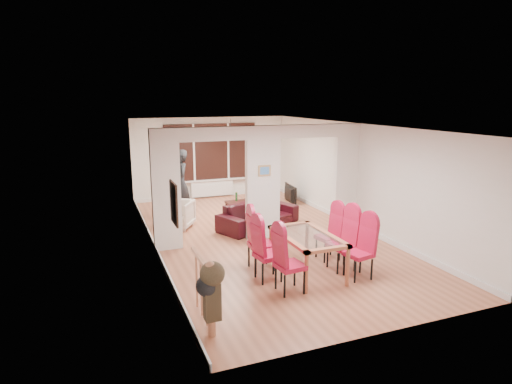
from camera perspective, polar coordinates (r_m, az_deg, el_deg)
floor at (r=10.11m, az=0.88°, el=-6.02°), size 5.00×9.00×0.01m
room_walls at (r=9.78m, az=0.91°, el=1.23°), size 5.00×9.00×2.60m
divider_wall at (r=9.78m, az=0.91°, el=1.23°), size 5.00×0.18×2.60m
bay_window_blinds at (r=13.91m, az=-6.00°, el=5.36°), size 3.00×0.08×1.80m
radiator at (r=14.07m, az=-5.85°, el=0.49°), size 1.40×0.08×0.50m
pendant_light at (r=12.84m, az=-3.41°, el=7.74°), size 0.36×0.36×0.36m
stair_newel at (r=6.42m, az=-7.21°, el=-12.08°), size 0.40×1.20×1.10m
wall_poster at (r=6.78m, az=-10.90°, el=-1.48°), size 0.04×0.52×0.67m
pillar_photo at (r=9.64m, az=1.13°, el=2.87°), size 0.30×0.03×0.25m
dining_table at (r=8.06m, az=6.77°, el=-8.21°), size 0.90×1.60×0.75m
dining_chair_la at (r=7.24m, az=4.57°, el=-9.14°), size 0.48×0.48×1.10m
dining_chair_lb at (r=7.67m, az=1.65°, el=-7.84°), size 0.50×0.50×1.09m
dining_chair_lc at (r=8.13m, az=0.72°, el=-6.50°), size 0.48×0.48×1.13m
dining_chair_ra at (r=7.97m, az=13.54°, el=-7.46°), size 0.51×0.51×1.08m
dining_chair_rb at (r=8.27m, az=11.37°, el=-6.46°), size 0.51×0.51×1.12m
dining_chair_rc at (r=8.76m, az=9.62°, el=-5.55°), size 0.47×0.47×1.05m
sofa at (r=10.80m, az=0.34°, el=-3.04°), size 2.35×1.68×0.64m
armchair at (r=10.90m, az=-10.54°, el=-2.94°), size 1.04×1.05×0.70m
person at (r=11.75m, az=-10.00°, el=1.09°), size 0.68×0.45×1.85m
television at (r=13.35m, az=4.23°, el=-0.23°), size 0.97×0.22×0.55m
coffee_table at (r=12.68m, az=-1.93°, el=-1.68°), size 0.97×0.58×0.21m
bottle at (r=12.66m, az=-2.64°, el=-0.60°), size 0.07×0.07×0.27m
bowl at (r=12.73m, az=-0.98°, el=-1.00°), size 0.23×0.23×0.06m
shoes at (r=9.66m, az=-0.13°, el=-6.61°), size 0.24×0.26×0.10m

